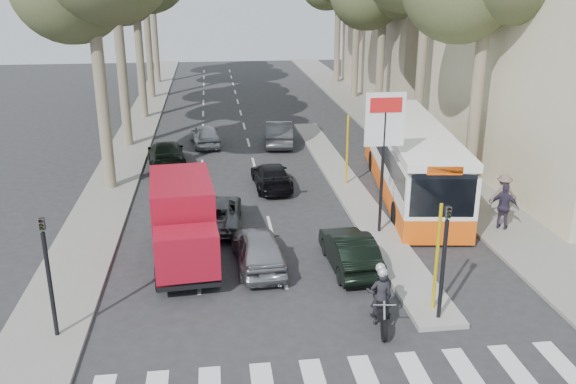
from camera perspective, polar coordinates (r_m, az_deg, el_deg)
name	(u,v)px	position (r m, az deg, el deg)	size (l,w,h in m)	color
ground	(320,303)	(19.18, 2.98, -10.34)	(120.00, 120.00, 0.00)	#28282B
sidewalk_right	(377,120)	(44.03, 8.35, 6.70)	(3.20, 70.00, 0.12)	gray
median_left	(143,117)	(45.65, -13.39, 6.82)	(2.40, 64.00, 0.12)	gray
traffic_island	(346,185)	(29.64, 5.45, 0.70)	(1.50, 26.00, 0.16)	gray
billboard	(384,143)	(23.04, 8.95, 4.54)	(1.50, 12.10, 5.60)	yellow
traffic_light_island	(445,244)	(17.62, 14.49, -4.72)	(0.16, 0.41, 3.60)	black
traffic_light_left	(46,257)	(17.50, -21.69, -5.70)	(0.16, 0.41, 3.60)	black
silver_hatchback	(259,249)	(21.13, -2.76, -5.33)	(1.61, 4.00, 1.36)	#9D9EA5
dark_hatchback	(350,250)	(21.16, 5.80, -5.46)	(1.38, 3.95, 1.30)	black
queue_car_a	(217,213)	(24.68, -6.69, -1.95)	(1.97, 4.27, 1.19)	#505358
queue_car_b	(271,176)	(29.17, -1.56, 1.53)	(1.66, 4.08, 1.19)	black
queue_car_c	(205,135)	(37.03, -7.74, 5.30)	(1.54, 3.84, 1.31)	#A1A4A8
queue_car_d	(279,133)	(36.88, -0.84, 5.55)	(1.56, 4.49, 1.48)	#4A4D52
queue_car_e	(166,154)	(33.18, -11.32, 3.50)	(1.89, 4.66, 1.35)	black
red_truck	(183,221)	(21.49, -9.79, -2.70)	(2.48, 5.59, 2.91)	black
city_bus	(411,158)	(28.60, 11.42, 3.15)	(4.32, 12.66, 3.27)	#FB5A0D
motorcycle	(380,296)	(18.01, 8.61, -9.60)	(0.87, 2.16, 1.84)	black
pedestrian_near	(504,207)	(25.35, 19.59, -1.30)	(1.09, 0.53, 1.85)	#352D44
pedestrian_far	(503,195)	(26.90, 19.48, -0.24)	(1.14, 0.50, 1.76)	#6B5950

